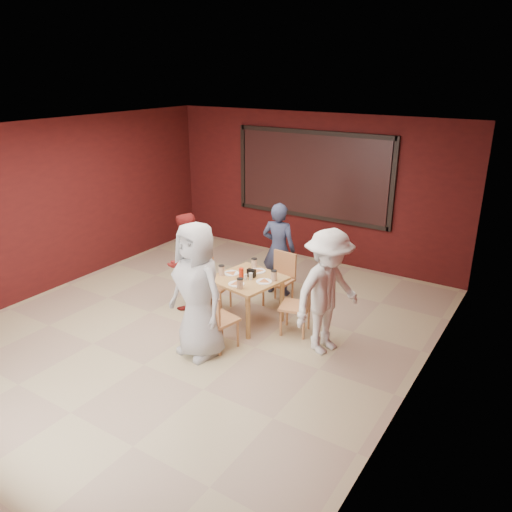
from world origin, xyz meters
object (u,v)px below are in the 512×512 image
Objects in this scene: dining_table at (247,283)px; diner_back at (279,249)px; chair_right at (300,303)px; diner_right at (328,292)px; chair_left at (213,282)px; chair_front at (216,317)px; diner_left at (186,261)px; chair_back at (281,276)px; diner_front at (197,291)px.

diner_back is at bearing 96.82° from dining_table.
diner_right is (0.49, -0.21, 0.38)m from chair_right.
chair_left is at bearing 53.24° from diner_back.
chair_front is 1.42m from diner_left.
diner_right is (1.44, -1.22, 0.07)m from diner_back.
chair_front is 2.02m from diner_back.
dining_table is 0.69× the size of diner_left.
chair_left is 0.51× the size of diner_back.
chair_back is (0.02, 1.65, 0.01)m from chair_front.
diner_back is (-0.21, 1.98, 0.31)m from chair_front.
chair_back is at bearing 89.23° from chair_front.
diner_front is (0.66, -1.16, 0.46)m from chair_left.
dining_table is 0.62× the size of diner_right.
chair_front is 1.65m from chair_back.
diner_back reaches higher than chair_left.
diner_front reaches higher than diner_right.
chair_right is at bearing 84.29° from diner_right.
diner_right is (1.35, 0.97, -0.06)m from diner_front.
chair_right is at bearing 64.97° from diner_front.
chair_right is (0.81, 0.11, -0.16)m from dining_table.
diner_back is at bearing 125.71° from chair_back.
diner_back reaches higher than chair_back.
diner_back is (-0.24, 0.33, 0.30)m from chair_back.
chair_front is 0.98× the size of chair_back.
diner_front is at bearing 84.49° from diner_back.
diner_left is (-1.16, 0.78, 0.29)m from chair_front.
chair_left is 0.46× the size of diner_right.
chair_front is at bearing -127.00° from chair_right.
diner_right reaches higher than dining_table.
chair_back is 0.98m from chair_right.
diner_front is 1.07× the size of diner_right.
diner_back reaches higher than chair_front.
chair_front is (0.08, -0.86, -0.16)m from dining_table.
dining_table reaches higher than chair_front.
chair_right is (0.71, -0.68, -0.01)m from chair_back.
diner_front is at bearing -92.59° from dining_table.
chair_right is (0.73, 0.97, 0.00)m from chair_front.
dining_table reaches higher than chair_back.
chair_left is at bearing 172.70° from dining_table.
chair_front is at bearing 55.68° from diner_left.
chair_left is 1.22m from diner_back.
diner_front reaches higher than chair_left.
dining_table is at bearing -97.28° from chair_back.
chair_back is 0.50m from diner_back.
dining_table is at bearing 95.24° from chair_front.
dining_table is 0.67× the size of diner_back.
chair_front is at bearing -84.76° from dining_table.
chair_left is at bearing -179.21° from chair_right.
chair_right is 1.92m from diner_left.
diner_back is at bearing 67.38° from diner_right.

